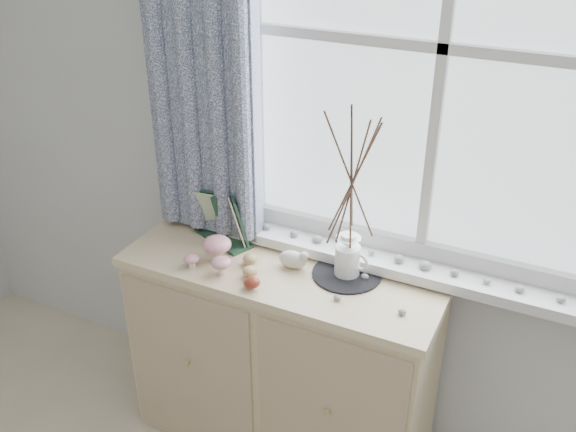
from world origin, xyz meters
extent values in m
cube|color=silver|center=(0.00, 2.00, 1.30)|extent=(4.00, 0.04, 2.60)
cube|color=white|center=(0.30, 2.00, 1.65)|extent=(1.30, 0.01, 1.40)
cube|color=silver|center=(0.30, 1.92, 0.88)|extent=(1.45, 0.16, 0.04)
cube|color=#091636|center=(-0.52, 1.87, 1.68)|extent=(0.44, 0.06, 1.61)
cube|color=beige|center=(-0.15, 1.75, 0.41)|extent=(1.17, 0.43, 0.81)
cube|color=beige|center=(-0.15, 1.75, 0.83)|extent=(1.20, 0.45, 0.03)
cube|color=tan|center=(-0.44, 1.53, 0.41)|extent=(0.55, 0.01, 0.75)
cube|color=tan|center=(0.14, 1.53, 0.41)|extent=(0.55, 0.01, 0.75)
cylinder|color=white|center=(-0.38, 1.69, 0.88)|extent=(0.03, 0.03, 0.07)
ellipsoid|color=#A90518|center=(-0.38, 1.69, 0.92)|extent=(0.11, 0.11, 0.06)
cylinder|color=white|center=(-0.32, 1.62, 0.87)|extent=(0.03, 0.03, 0.05)
ellipsoid|color=#A90518|center=(-0.32, 1.62, 0.90)|extent=(0.07, 0.07, 0.04)
cylinder|color=white|center=(-0.44, 1.61, 0.87)|extent=(0.03, 0.03, 0.04)
ellipsoid|color=#A90518|center=(-0.44, 1.61, 0.89)|extent=(0.06, 0.06, 0.03)
ellipsoid|color=tan|center=(-0.22, 1.65, 0.88)|extent=(0.05, 0.04, 0.06)
ellipsoid|color=tan|center=(-0.26, 1.72, 0.88)|extent=(0.05, 0.04, 0.06)
ellipsoid|color=maroon|center=(-0.18, 1.59, 0.88)|extent=(0.05, 0.04, 0.06)
cylinder|color=black|center=(0.08, 1.81, 0.85)|extent=(0.25, 0.25, 0.01)
cylinder|color=white|center=(0.08, 1.81, 0.91)|extent=(0.12, 0.12, 0.11)
cone|color=white|center=(0.08, 1.81, 0.99)|extent=(0.09, 0.09, 0.04)
cylinder|color=white|center=(0.08, 1.81, 1.01)|extent=(0.06, 0.06, 0.03)
torus|color=white|center=(0.13, 1.81, 0.92)|extent=(0.07, 0.03, 0.07)
ellipsoid|color=#959597|center=(0.11, 1.65, 0.86)|extent=(0.03, 0.03, 0.02)
ellipsoid|color=#959597|center=(0.15, 1.81, 0.86)|extent=(0.03, 0.03, 0.02)
ellipsoid|color=#959597|center=(0.33, 1.67, 0.86)|extent=(0.03, 0.03, 0.02)
ellipsoid|color=#959597|center=(0.03, 1.85, 0.86)|extent=(0.03, 0.03, 0.02)
camera|label=1|loc=(0.73, -0.01, 2.14)|focal=40.00mm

